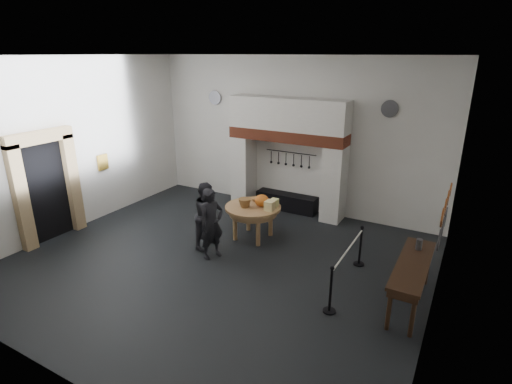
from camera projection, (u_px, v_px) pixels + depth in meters
The scene contains 39 objects.
floor at pixel (218, 262), 9.19m from camera, with size 9.00×8.00×0.02m, color black.
ceiling at pixel (211, 55), 7.70m from camera, with size 9.00×8.00×0.02m, color silver.
wall_back at pixel (292, 135), 11.74m from camera, with size 9.00×0.02×4.50m, color silver.
wall_front at pixel (37, 241), 5.15m from camera, with size 9.00×0.02×4.50m, color silver.
wall_left at pixel (74, 145), 10.51m from camera, with size 0.02×8.00×4.50m, color silver.
wall_right at pixel (447, 205), 6.38m from camera, with size 0.02×8.00×4.50m, color silver.
chimney_pier_left at pixel (244, 170), 12.52m from camera, with size 0.55×0.70×2.15m, color silver.
chimney_pier_right at pixel (334, 184), 11.16m from camera, with size 0.55×0.70×2.15m, color silver.
hearth_brick_band at pixel (287, 135), 11.43m from camera, with size 3.50×0.72×0.32m, color #9E442B.
chimney_hood at pixel (288, 114), 11.23m from camera, with size 3.50×0.70×0.90m, color silver.
iron_range at pixel (287, 202), 12.17m from camera, with size 1.90×0.45×0.50m, color black.
utensil_rail at pixel (291, 152), 11.84m from camera, with size 0.02×0.02×1.60m, color black.
door_recess at pixel (46, 192), 10.01m from camera, with size 0.04×1.10×2.50m, color black.
door_jamb_near at pixel (21, 199), 9.37m from camera, with size 0.22×0.30×2.60m, color tan.
door_jamb_far at pixel (73, 183), 10.53m from camera, with size 0.22×0.30×2.60m, color tan.
door_lintel at pixel (39, 137), 9.50m from camera, with size 0.22×1.70×0.30m, color tan.
wall_plaque at pixel (103, 162), 11.37m from camera, with size 0.05×0.34×0.44m, color gold.
work_table at pixel (253, 207), 10.12m from camera, with size 1.42×1.42×0.07m, color tan.
pumpkin at pixel (262, 201), 10.05m from camera, with size 0.36×0.36×0.31m, color orange.
cheese_block_big at pixel (270, 206), 9.80m from camera, with size 0.22×0.22×0.24m, color #F8E494.
cheese_block_small at pixel (274, 203), 10.06m from camera, with size 0.18×0.18×0.20m, color #FFFC98.
wicker_basket at pixel (245, 203), 10.02m from camera, with size 0.32×0.32×0.22m, color olive.
bread_loaf at pixel (256, 199), 10.42m from camera, with size 0.31×0.18×0.13m, color #AB6D3C.
visitor_near at pixel (212, 224), 9.15m from camera, with size 0.61×0.40×1.68m, color black.
visitor_far at pixel (208, 215), 9.67m from camera, with size 0.80×0.63×1.65m, color #222227.
side_table at pixel (413, 264), 7.35m from camera, with size 0.55×2.20×0.06m, color #362213.
pewter_jug at pixel (419, 244), 7.80m from camera, with size 0.12×0.12×0.22m, color #4E4F53.
copper_pan_a at pixel (442, 218), 6.66m from camera, with size 0.34×0.34×0.03m, color #C6662D.
copper_pan_b at pixel (445, 207), 7.11m from camera, with size 0.32×0.32×0.03m, color #C6662D.
copper_pan_c at pixel (448, 198), 7.56m from camera, with size 0.30×0.30×0.03m, color #C6662D.
copper_pan_d at pixel (451, 190), 8.02m from camera, with size 0.28×0.28×0.03m, color #C6662D.
pewter_plate_left at pixel (439, 240), 6.99m from camera, with size 0.40×0.40×0.03m, color #4C4C51.
pewter_plate_mid at pixel (443, 228), 7.48m from camera, with size 0.40×0.40×0.03m, color #4C4C51.
pewter_plate_right at pixel (446, 217), 7.98m from camera, with size 0.40×0.40×0.03m, color #4C4C51.
pewter_plate_back_left at pixel (215, 98), 12.64m from camera, with size 0.44×0.44×0.03m, color #4C4C51.
pewter_plate_back_right at pixel (390, 109), 10.15m from camera, with size 0.44×0.44×0.03m, color #4C4C51.
barrier_post_near at pixel (331, 291), 7.27m from camera, with size 0.05×0.05×0.90m, color black.
barrier_post_far at pixel (360, 247), 8.92m from camera, with size 0.05×0.05×0.90m, color black.
barrier_rope at pixel (349, 249), 7.96m from camera, with size 0.04×0.04×2.00m, color silver.
Camera 1 is at (4.73, -6.68, 4.55)m, focal length 28.00 mm.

